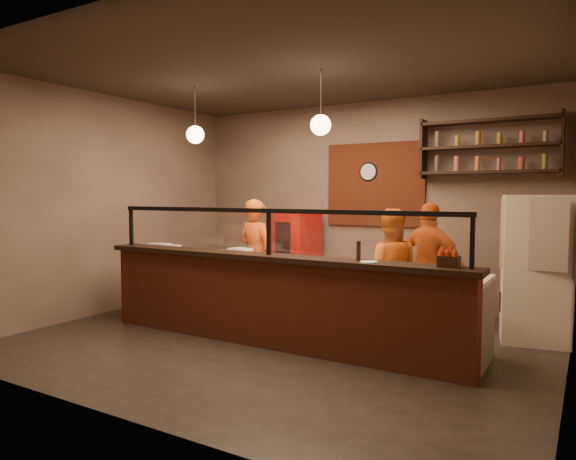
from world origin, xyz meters
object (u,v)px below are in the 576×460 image
Objects in this scene: red_cooler at (296,256)px; cook_mid at (389,272)px; condiment_caddy at (449,261)px; fridge at (535,269)px; wall_clock at (369,172)px; cook_right at (430,265)px; cook_left at (256,256)px; pepper_mill at (358,251)px; pizza_dough at (365,267)px.

cook_mid is at bearing -21.98° from red_cooler.
condiment_caddy is at bearing 112.27° from cook_mid.
fridge reaches higher than condiment_caddy.
red_cooler is 7.60× the size of condiment_caddy.
wall_clock is 0.18× the size of cook_right.
fridge reaches higher than cook_left.
cook_right reaches higher than cook_mid.
cook_mid is 0.90× the size of fridge.
wall_clock is 0.19× the size of cook_mid.
cook_right is 8.03× the size of pepper_mill.
cook_right is at bearing -38.71° from wall_clock.
red_cooler is (-2.06, 1.29, -0.06)m from cook_mid.
cook_left reaches higher than condiment_caddy.
cook_left is 1.07× the size of cook_mid.
fridge reaches higher than cook_right.
cook_mid reaches higher than red_cooler.
red_cooler is (0.04, 1.13, -0.11)m from cook_left.
cook_left is 2.47m from cook_right.
cook_left is 1.14m from red_cooler.
cook_right is (1.26, -1.01, -1.28)m from wall_clock.
wall_clock is 0.18× the size of cook_left.
cook_left is at bearing -81.78° from red_cooler.
pepper_mill is at bearing -141.50° from fridge.
red_cooler is 3.90m from condiment_caddy.
condiment_caddy is at bearing 122.62° from cook_right.
cook_left is 3.40× the size of pizza_dough.
cook_right is 1.23m from pizza_dough.
cook_mid is 1.08× the size of red_cooler.
cook_mid is at bearing 80.21° from pizza_dough.
cook_left is 3.34m from condiment_caddy.
fridge is (1.58, 0.61, 0.08)m from cook_mid.
red_cooler is 2.96× the size of pizza_dough.
condiment_caddy is 0.92m from pepper_mill.
pepper_mill is at bearing -74.40° from pizza_dough.
fridge is (3.67, 0.45, 0.03)m from cook_left.
cook_mid is 2.43m from red_cooler.
pizza_dough is 0.65m from pepper_mill.
fridge is at bearing 70.99° from condiment_caddy.
fridge is 9.05× the size of condiment_caddy.
pepper_mill is at bearing 74.40° from cook_mid.
pizza_dough is at bearing 152.41° from condiment_caddy.
wall_clock is 3.47m from condiment_caddy.
pepper_mill is (0.16, -0.58, 0.26)m from pizza_dough.
wall_clock is at bearing 124.97° from condiment_caddy.
wall_clock is 1.47× the size of pepper_mill.
cook_left reaches higher than cook_right.
cook_left is 0.96× the size of fridge.
cook_left is (-1.17, -1.44, -1.26)m from wall_clock.
fridge is at bearing -167.22° from cook_right.
wall_clock reaches higher than fridge.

